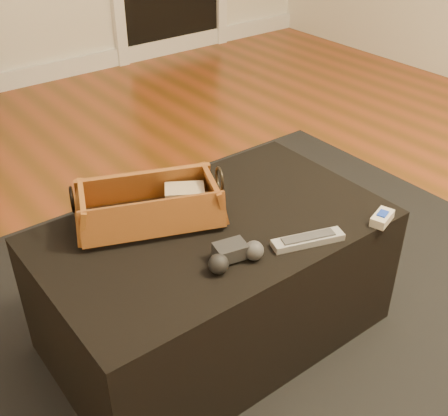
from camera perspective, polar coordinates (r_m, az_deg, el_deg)
floor at (r=1.92m, az=7.41°, el=-12.16°), size 5.00×5.50×0.01m
baseboard at (r=4.00m, az=-21.27°, el=11.92°), size 5.00×0.04×0.12m
area_rug at (r=1.85m, az=0.08°, el=-13.34°), size 2.60×2.00×0.01m
ottoman at (r=1.74m, az=-0.93°, el=-7.44°), size 1.00×0.60×0.42m
tv_remote at (r=1.61m, az=-8.16°, el=-0.98°), size 0.22×0.11×0.02m
cloth_bundle at (r=1.65m, az=-3.99°, el=1.13°), size 0.14×0.13×0.06m
wicker_basket at (r=1.61m, az=-7.58°, el=0.11°), size 0.46×0.35×0.15m
game_controller at (r=1.45m, az=1.03°, el=-4.75°), size 0.17×0.10×0.05m
silver_remote at (r=1.55m, az=8.53°, el=-3.20°), size 0.21×0.11×0.02m
cream_gadget at (r=1.67m, az=15.77°, el=-0.97°), size 0.09×0.07×0.03m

